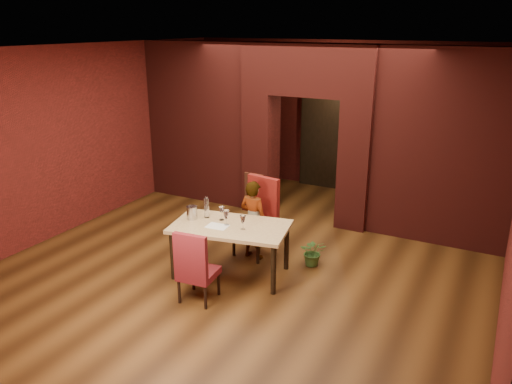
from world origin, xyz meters
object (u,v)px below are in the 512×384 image
at_px(person_seated, 253,220).
at_px(water_bottle, 207,207).
at_px(wine_glass_c, 243,222).
at_px(dining_table, 231,250).
at_px(wine_glass_b, 226,218).
at_px(wine_glass_a, 222,213).
at_px(chair_near, 198,265).
at_px(chair_far, 255,218).
at_px(potted_plant, 313,252).
at_px(wine_bucket, 192,213).

bearing_deg(person_seated, water_bottle, 55.40).
bearing_deg(wine_glass_c, dining_table, 167.79).
distance_m(wine_glass_b, wine_glass_c, 0.29).
height_order(person_seated, water_bottle, person_seated).
bearing_deg(water_bottle, wine_glass_a, 3.16).
bearing_deg(wine_glass_b, chair_near, -87.64).
relative_size(chair_far, potted_plant, 2.83).
xyz_separation_m(wine_glass_c, potted_plant, (0.73, 0.88, -0.66)).
bearing_deg(potted_plant, wine_bucket, -151.15).
distance_m(wine_glass_b, water_bottle, 0.43).
xyz_separation_m(chair_far, chair_near, (-0.02, -1.56, -0.11)).
bearing_deg(wine_bucket, wine_glass_b, 2.22).
bearing_deg(wine_glass_c, wine_glass_b, 175.67).
distance_m(water_bottle, potted_plant, 1.76).
bearing_deg(wine_glass_b, potted_plant, 40.03).
relative_size(chair_near, wine_glass_c, 4.90).
relative_size(dining_table, potted_plant, 3.79).
xyz_separation_m(chair_near, person_seated, (0.04, 1.46, 0.12)).
relative_size(wine_glass_b, wine_glass_c, 1.09).
height_order(person_seated, wine_glass_c, person_seated).
bearing_deg(wine_bucket, dining_table, 4.79).
relative_size(person_seated, potted_plant, 2.89).
bearing_deg(wine_glass_a, water_bottle, -176.84).
bearing_deg(chair_far, potted_plant, 13.39).
height_order(wine_glass_b, wine_glass_c, wine_glass_b).
bearing_deg(wine_bucket, chair_near, -51.36).
distance_m(person_seated, wine_glass_b, 0.73).
distance_m(chair_far, wine_glass_a, 0.72).
height_order(wine_glass_b, wine_bucket, wine_glass_b).
relative_size(wine_glass_a, wine_glass_b, 0.91).
relative_size(chair_far, wine_bucket, 6.38).
bearing_deg(potted_plant, wine_glass_a, -148.76).
relative_size(chair_far, wine_glass_c, 5.97).
relative_size(chair_far, chair_near, 1.22).
distance_m(dining_table, water_bottle, 0.72).
bearing_deg(dining_table, water_bottle, 157.27).
bearing_deg(person_seated, chair_near, 94.99).
height_order(dining_table, chair_far, chair_far).
relative_size(dining_table, wine_glass_a, 8.07).
bearing_deg(chair_far, wine_glass_b, -84.58).
xyz_separation_m(person_seated, water_bottle, (-0.49, -0.56, 0.31)).
relative_size(person_seated, wine_glass_c, 6.09).
xyz_separation_m(dining_table, potted_plant, (0.97, 0.83, -0.17)).
xyz_separation_m(dining_table, water_bottle, (-0.46, 0.09, 0.55)).
xyz_separation_m(chair_far, person_seated, (0.03, -0.10, 0.01)).
height_order(dining_table, potted_plant, dining_table).
xyz_separation_m(person_seated, wine_glass_a, (-0.24, -0.54, 0.25)).
bearing_deg(chair_near, dining_table, -96.94).
bearing_deg(wine_bucket, potted_plant, 28.85).
relative_size(wine_glass_b, potted_plant, 0.52).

